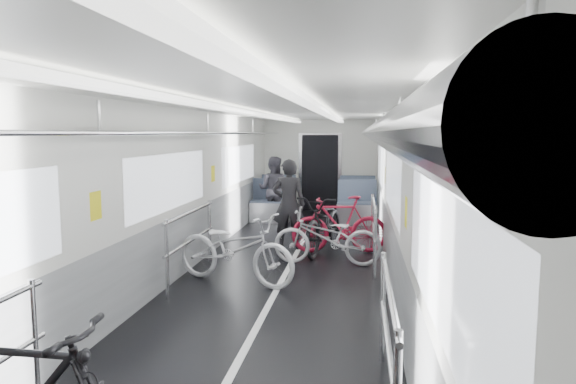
# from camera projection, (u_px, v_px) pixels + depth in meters

# --- Properties ---
(car_shell) EXTENTS (3.02, 14.01, 2.41)m
(car_shell) POSITION_uv_depth(u_px,v_px,m) (295.00, 189.00, 8.50)
(car_shell) COLOR black
(car_shell) RESTS_ON ground
(bike_left_far) EXTENTS (1.96, 1.23, 0.97)m
(bike_left_far) POSITION_uv_depth(u_px,v_px,m) (235.00, 248.00, 7.00)
(bike_left_far) COLOR silver
(bike_left_far) RESTS_ON floor
(bike_right_mid) EXTENTS (1.70, 0.64, 0.88)m
(bike_right_mid) POSITION_uv_depth(u_px,v_px,m) (327.00, 237.00, 7.97)
(bike_right_mid) COLOR #ABAAAF
(bike_right_mid) RESTS_ON floor
(bike_right_far) EXTENTS (1.70, 0.71, 0.99)m
(bike_right_far) POSITION_uv_depth(u_px,v_px,m) (340.00, 224.00, 8.78)
(bike_right_far) COLOR #A5142D
(bike_right_far) RESTS_ON floor
(bike_aisle) EXTENTS (1.07, 2.00, 1.00)m
(bike_aisle) POSITION_uv_depth(u_px,v_px,m) (325.00, 223.00, 8.90)
(bike_aisle) COLOR black
(bike_aisle) RESTS_ON floor
(person_standing) EXTENTS (0.61, 0.42, 1.60)m
(person_standing) POSITION_uv_depth(u_px,v_px,m) (289.00, 204.00, 9.05)
(person_standing) COLOR black
(person_standing) RESTS_ON floor
(person_seated) EXTENTS (0.82, 0.68, 1.52)m
(person_seated) POSITION_uv_depth(u_px,v_px,m) (274.00, 189.00, 11.85)
(person_seated) COLOR #312F37
(person_seated) RESTS_ON floor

